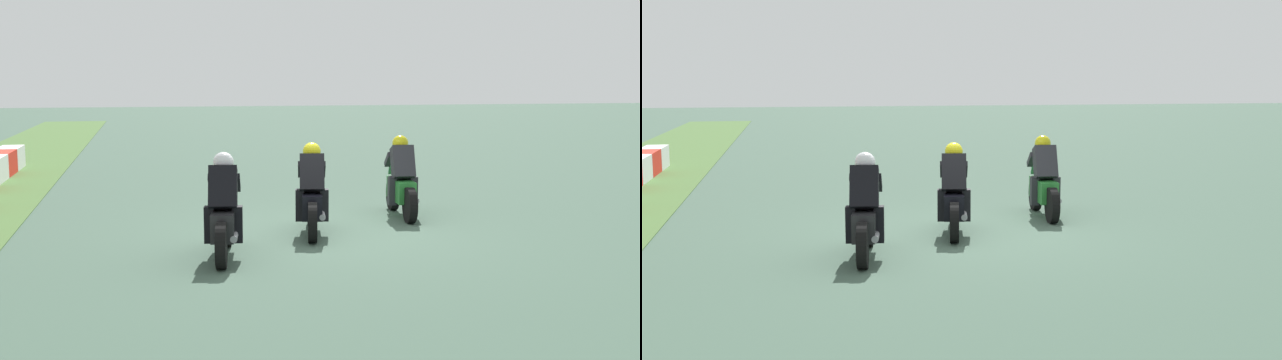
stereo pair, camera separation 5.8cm
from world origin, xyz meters
TOP-DOWN VIEW (x-y plane):
  - ground_plane at (0.00, 0.00)m, footprint 120.00×120.00m
  - rider_lane_a at (1.22, -1.85)m, footprint 2.04×0.57m
  - rider_lane_b at (0.03, 0.12)m, footprint 2.03×0.63m
  - rider_lane_c at (-1.31, 1.71)m, footprint 2.04×0.60m

SIDE VIEW (x-z plane):
  - ground_plane at x=0.00m, z-range 0.00..0.00m
  - rider_lane_a at x=1.22m, z-range -0.13..1.38m
  - rider_lane_b at x=0.03m, z-range -0.13..1.38m
  - rider_lane_c at x=-1.31m, z-range -0.13..1.38m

